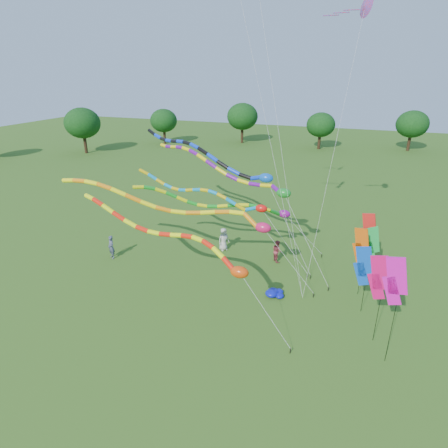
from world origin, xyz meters
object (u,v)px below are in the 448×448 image
(blue_nylon_heap, at_px, (275,292))
(person_b, at_px, (111,247))
(tube_kite_orange, at_px, (184,208))
(person_c, at_px, (277,251))
(person_a, at_px, (224,239))
(tube_kite_red, at_px, (178,240))

(blue_nylon_heap, xyz_separation_m, person_b, (-12.63, 0.58, 0.70))
(tube_kite_orange, distance_m, person_b, 7.97)
(person_b, bearing_deg, person_c, 47.13)
(person_a, relative_size, person_c, 1.10)
(tube_kite_red, xyz_separation_m, person_c, (4.08, 7.51, -3.47))
(person_b, bearing_deg, person_a, 58.61)
(blue_nylon_heap, relative_size, person_c, 0.77)
(person_b, height_order, person_c, person_b)
(tube_kite_red, distance_m, blue_nylon_heap, 7.19)
(tube_kite_orange, bearing_deg, person_b, 166.54)
(person_c, bearing_deg, person_b, 69.72)
(tube_kite_orange, relative_size, person_c, 9.84)
(person_b, bearing_deg, blue_nylon_heap, 26.42)
(person_a, bearing_deg, blue_nylon_heap, -93.17)
(blue_nylon_heap, relative_size, person_b, 0.71)
(tube_kite_orange, height_order, person_b, tube_kite_orange)
(tube_kite_red, xyz_separation_m, person_b, (-7.61, 3.69, -3.41))
(tube_kite_orange, relative_size, person_b, 9.12)
(person_b, relative_size, person_c, 1.08)
(person_a, relative_size, person_b, 1.02)
(blue_nylon_heap, xyz_separation_m, person_c, (-0.93, 4.40, 0.63))
(blue_nylon_heap, bearing_deg, person_a, 137.78)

